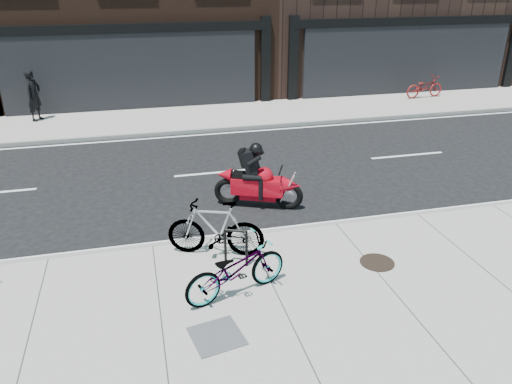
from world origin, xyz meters
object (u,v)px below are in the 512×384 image
object	(u,v)px
bicycle_front	(236,269)
pedestrian	(34,95)
bicycle_rear	(215,228)
bicycle_far	(425,87)
utility_grate	(217,336)
manhole_cover	(377,262)
bike_rack	(236,244)
motorcycle	(262,182)

from	to	relation	value
bicycle_front	pedestrian	size ratio (longest dim) A/B	1.03
bicycle_rear	pedestrian	bearing A→B (deg)	-136.52
bicycle_front	bicycle_far	xyz separation A→B (m)	(11.03, 12.35, -0.03)
utility_grate	manhole_cover	bearing A→B (deg)	21.82
bike_rack	motorcycle	xyz separation A→B (m)	(1.19, 2.63, 0.08)
motorcycle	pedestrian	size ratio (longest dim) A/B	1.10
bicycle_front	utility_grate	size ratio (longest dim) A/B	2.55
bike_rack	pedestrian	size ratio (longest dim) A/B	0.41
manhole_cover	bicycle_rear	bearing A→B (deg)	160.02
pedestrian	bicycle_far	bearing A→B (deg)	-61.42
bike_rack	bicycle_far	world-z (taller)	bicycle_far
bicycle_far	manhole_cover	xyz separation A→B (m)	(-8.20, -12.02, -0.46)
bicycle_rear	motorcycle	world-z (taller)	motorcycle
motorcycle	bicycle_front	bearing A→B (deg)	-87.57
bicycle_front	bicycle_far	bearing A→B (deg)	-60.14
pedestrian	motorcycle	bearing A→B (deg)	-115.56
bicycle_front	pedestrian	bearing A→B (deg)	3.16
bicycle_rear	utility_grate	world-z (taller)	bicycle_rear
bike_rack	bicycle_rear	bearing A→B (deg)	121.47
bicycle_front	bicycle_rear	world-z (taller)	bicycle_rear
bicycle_far	utility_grate	xyz separation A→B (m)	(-11.55, -13.36, -0.46)
manhole_cover	utility_grate	distance (m)	3.61
bicycle_front	bicycle_rear	distance (m)	1.41
bicycle_front	manhole_cover	bearing A→B (deg)	-101.66
bicycle_rear	utility_grate	bearing A→B (deg)	10.35
bicycle_front	motorcycle	xyz separation A→B (m)	(1.38, 3.54, 0.03)
motorcycle	manhole_cover	size ratio (longest dim) A/B	3.11
bicycle_rear	utility_grate	distance (m)	2.51
manhole_cover	motorcycle	bearing A→B (deg)	114.35
pedestrian	bicycle_far	xyz separation A→B (m)	(15.99, -0.22, -0.46)
bike_rack	bicycle_front	distance (m)	0.94
pedestrian	manhole_cover	xyz separation A→B (m)	(7.79, -12.24, -0.92)
bicycle_front	manhole_cover	xyz separation A→B (m)	(2.83, 0.33, -0.50)
pedestrian	bicycle_rear	bearing A→B (deg)	-127.15
pedestrian	bicycle_far	distance (m)	16.00
motorcycle	bicycle_far	distance (m)	13.07
bike_rack	utility_grate	distance (m)	2.09
bicycle_front	motorcycle	bearing A→B (deg)	-39.62
bicycle_front	manhole_cover	distance (m)	2.89
bicycle_rear	pedestrian	distance (m)	12.18
motorcycle	bicycle_far	bearing A→B (deg)	66.05
bicycle_rear	manhole_cover	size ratio (longest dim) A/B	2.88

